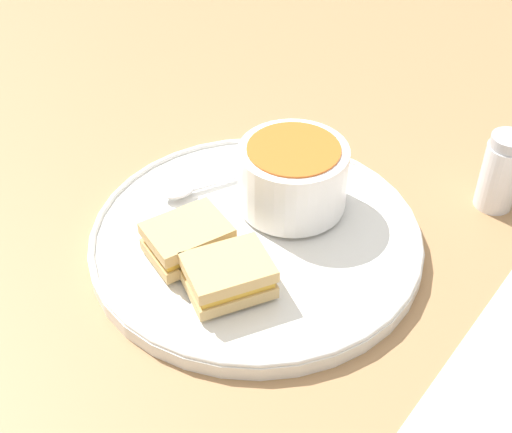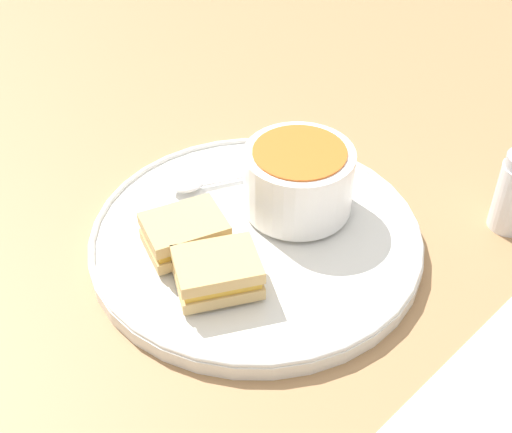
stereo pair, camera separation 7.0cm
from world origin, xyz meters
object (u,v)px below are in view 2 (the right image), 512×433
object	(u,v)px
soup_bowl	(298,179)
sandwich_half_near	(185,233)
spoon	(197,183)
sandwich_half_far	(217,272)

from	to	relation	value
soup_bowl	sandwich_half_near	distance (m)	0.13
spoon	sandwich_half_far	world-z (taller)	sandwich_half_far
soup_bowl	sandwich_half_near	size ratio (longest dim) A/B	1.43
sandwich_half_near	sandwich_half_far	bearing A→B (deg)	95.02
sandwich_half_near	sandwich_half_far	distance (m)	0.06
soup_bowl	sandwich_half_near	world-z (taller)	soup_bowl
spoon	sandwich_half_far	bearing A→B (deg)	82.43
spoon	sandwich_half_near	size ratio (longest dim) A/B	1.65
spoon	sandwich_half_near	distance (m)	0.10
soup_bowl	sandwich_half_far	xyz separation A→B (m)	(0.12, 0.07, -0.02)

